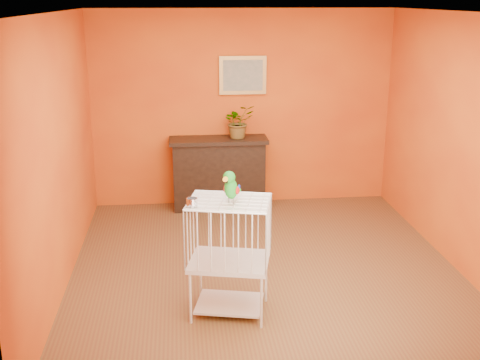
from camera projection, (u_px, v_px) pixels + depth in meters
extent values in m
plane|color=brown|center=(265.00, 270.00, 6.27)|extent=(4.50, 4.50, 0.00)
plane|color=#DA5F14|center=(243.00, 109.00, 8.03)|extent=(4.00, 0.00, 4.00)
plane|color=#DA5F14|center=(319.00, 237.00, 3.75)|extent=(4.00, 0.00, 4.00)
plane|color=#DA5F14|center=(58.00, 155.00, 5.70)|extent=(0.00, 4.50, 4.50)
plane|color=#DA5F14|center=(462.00, 145.00, 6.09)|extent=(0.00, 4.50, 4.50)
plane|color=white|center=(269.00, 12.00, 5.51)|extent=(4.50, 4.50, 0.00)
cube|color=black|center=(219.00, 175.00, 8.04)|extent=(1.21, 0.40, 0.90)
cube|color=black|center=(218.00, 140.00, 7.90)|extent=(1.29, 0.46, 0.05)
cube|color=black|center=(220.00, 179.00, 7.86)|extent=(0.84, 0.02, 0.45)
cube|color=#561825|center=(200.00, 184.00, 7.99)|extent=(0.05, 0.18, 0.28)
cube|color=#254824|center=(206.00, 184.00, 8.00)|extent=(0.05, 0.18, 0.28)
cube|color=#561825|center=(213.00, 183.00, 8.01)|extent=(0.05, 0.18, 0.28)
cube|color=#254824|center=(221.00, 183.00, 8.02)|extent=(0.05, 0.18, 0.28)
cube|color=#561825|center=(228.00, 183.00, 8.03)|extent=(0.05, 0.18, 0.28)
imported|color=#26722D|center=(239.00, 126.00, 7.83)|extent=(0.52, 0.55, 0.34)
cube|color=#AC7F3D|center=(243.00, 75.00, 7.87)|extent=(0.62, 0.03, 0.50)
cube|color=gray|center=(243.00, 75.00, 7.86)|extent=(0.52, 0.01, 0.40)
cube|color=beige|center=(230.00, 303.00, 5.43)|extent=(0.67, 0.57, 0.02)
cube|color=beige|center=(229.00, 262.00, 5.31)|extent=(0.79, 0.67, 0.04)
cube|color=beige|center=(229.00, 202.00, 5.14)|extent=(0.79, 0.67, 0.01)
cylinder|color=beige|center=(190.00, 299.00, 5.19)|extent=(0.03, 0.03, 0.47)
cylinder|color=beige|center=(261.00, 303.00, 5.12)|extent=(0.03, 0.03, 0.47)
cylinder|color=beige|center=(201.00, 274.00, 5.64)|extent=(0.03, 0.03, 0.47)
cylinder|color=beige|center=(266.00, 278.00, 5.57)|extent=(0.03, 0.03, 0.47)
cylinder|color=silver|center=(192.00, 202.00, 5.00)|extent=(0.10, 0.10, 0.07)
cylinder|color=#59544C|center=(229.00, 200.00, 5.11)|extent=(0.01, 0.01, 0.04)
cylinder|color=#59544C|center=(233.00, 201.00, 5.09)|extent=(0.01, 0.01, 0.04)
ellipsoid|color=#0D7E24|center=(231.00, 189.00, 5.07)|extent=(0.18, 0.19, 0.21)
ellipsoid|color=#0D7E24|center=(229.00, 177.00, 5.00)|extent=(0.14, 0.14, 0.10)
cone|color=orange|center=(227.00, 180.00, 4.97)|extent=(0.08, 0.08, 0.07)
cone|color=black|center=(227.00, 182.00, 4.98)|extent=(0.04, 0.04, 0.03)
sphere|color=black|center=(224.00, 176.00, 5.00)|extent=(0.01, 0.01, 0.01)
sphere|color=black|center=(232.00, 177.00, 4.97)|extent=(0.01, 0.01, 0.01)
ellipsoid|color=#A50C0C|center=(226.00, 188.00, 5.10)|extent=(0.05, 0.06, 0.07)
ellipsoid|color=navy|center=(238.00, 190.00, 5.05)|extent=(0.05, 0.06, 0.07)
cone|color=#0D7E24|center=(235.00, 194.00, 5.14)|extent=(0.13, 0.16, 0.11)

